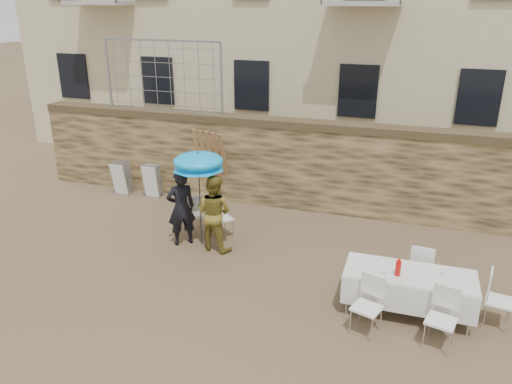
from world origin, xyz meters
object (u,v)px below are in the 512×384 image
(chair_stack_left, at_px, (125,176))
(umbrella, at_px, (198,164))
(woman_dress, at_px, (214,213))
(table_chair_back, at_px, (422,267))
(couple_chair_left, at_px, (193,213))
(couple_chair_right, at_px, (222,217))
(man_suit, at_px, (181,208))
(banquet_table, at_px, (410,275))
(chair_stack_right, at_px, (155,179))
(table_chair_front_left, at_px, (367,307))
(soda_bottle, at_px, (398,268))
(table_chair_side, at_px, (499,300))
(table_chair_front_right, at_px, (441,320))

(chair_stack_left, bearing_deg, umbrella, -34.87)
(woman_dress, bearing_deg, table_chair_back, -175.70)
(couple_chair_left, distance_m, couple_chair_right, 0.70)
(umbrella, bearing_deg, man_suit, -165.96)
(banquet_table, bearing_deg, couple_chair_left, 159.86)
(banquet_table, xyz_separation_m, chair_stack_right, (-6.67, 3.55, -0.27))
(banquet_table, distance_m, table_chair_back, 0.86)
(table_chair_back, bearing_deg, umbrella, -0.94)
(couple_chair_left, distance_m, chair_stack_right, 2.67)
(table_chair_front_left, bearing_deg, chair_stack_left, 167.12)
(soda_bottle, height_order, chair_stack_left, soda_bottle)
(woman_dress, distance_m, table_chair_front_left, 3.90)
(man_suit, height_order, table_chair_front_left, man_suit)
(man_suit, height_order, chair_stack_left, man_suit)
(couple_chair_right, xyz_separation_m, table_chair_front_left, (3.42, -2.48, 0.00))
(man_suit, height_order, table_chair_side, man_suit)
(table_chair_front_left, bearing_deg, woman_dress, 168.95)
(table_chair_front_left, distance_m, table_chair_front_right, 1.10)
(couple_chair_right, relative_size, table_chair_back, 1.00)
(woman_dress, height_order, banquet_table, woman_dress)
(chair_stack_right, bearing_deg, couple_chair_left, -42.93)
(soda_bottle, bearing_deg, couple_chair_right, 153.78)
(man_suit, distance_m, table_chair_front_right, 5.57)
(couple_chair_right, bearing_deg, table_chair_back, -153.27)
(umbrella, height_order, soda_bottle, umbrella)
(couple_chair_left, xyz_separation_m, table_chair_back, (4.92, -0.93, 0.00))
(couple_chair_right, relative_size, chair_stack_right, 1.04)
(woman_dress, xyz_separation_m, table_chair_front_left, (3.37, -1.93, -0.34))
(table_chair_front_left, relative_size, table_chair_front_right, 1.00)
(soda_bottle, bearing_deg, table_chair_side, 8.88)
(woman_dress, relative_size, umbrella, 0.85)
(umbrella, distance_m, chair_stack_left, 4.19)
(woman_dress, height_order, chair_stack_left, woman_dress)
(man_suit, distance_m, umbrella, 1.07)
(banquet_table, bearing_deg, man_suit, 165.95)
(couple_chair_left, xyz_separation_m, soda_bottle, (4.52, -1.88, 0.43))
(woman_dress, xyz_separation_m, soda_bottle, (3.77, -1.33, 0.08))
(umbrella, xyz_separation_m, table_chair_front_left, (3.72, -2.03, -1.34))
(banquet_table, height_order, table_chair_front_left, table_chair_front_left)
(table_chair_front_right, xyz_separation_m, chair_stack_left, (-8.07, 4.30, -0.02))
(couple_chair_left, relative_size, chair_stack_left, 1.04)
(table_chair_back, distance_m, chair_stack_right, 7.40)
(woman_dress, relative_size, table_chair_back, 1.72)
(woman_dress, bearing_deg, chair_stack_right, -31.69)
(couple_chair_left, distance_m, table_chair_front_left, 4.81)
(table_chair_front_right, height_order, table_chair_side, same)
(man_suit, distance_m, couple_chair_right, 0.96)
(table_chair_front_left, bearing_deg, umbrella, 170.13)
(table_chair_back, relative_size, chair_stack_left, 1.04)
(table_chair_back, relative_size, chair_stack_right, 1.04)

